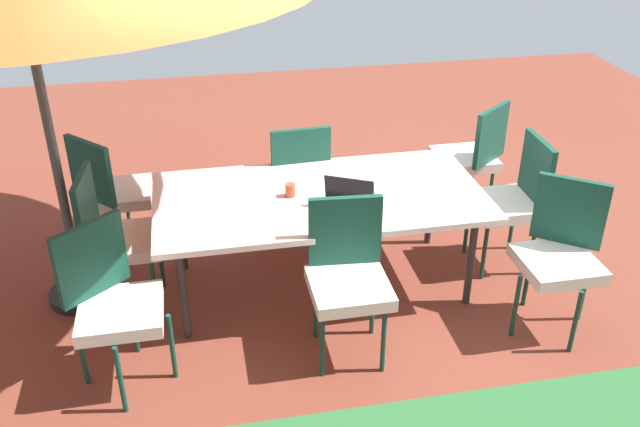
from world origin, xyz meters
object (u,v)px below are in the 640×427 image
at_px(chair_south, 297,175).
at_px(chair_northeast, 112,299).
at_px(chair_northwest, 561,250).
at_px(chair_east, 114,234).
at_px(chair_southeast, 112,189).
at_px(cup, 290,190).
at_px(chair_southwest, 472,154).
at_px(chair_north, 348,273).
at_px(chair_west, 513,197).
at_px(laptop, 352,196).
at_px(dining_table, 320,200).

distance_m(chair_south, chair_northeast, 1.87).
bearing_deg(chair_northwest, chair_east, -157.82).
bearing_deg(chair_southeast, cup, -162.15).
distance_m(chair_southwest, chair_north, 2.02).
bearing_deg(chair_north, chair_west, 32.42).
distance_m(chair_northeast, chair_west, 2.82).
distance_m(chair_southeast, laptop, 1.81).
bearing_deg(chair_north, chair_south, 97.94).
height_order(chair_south, chair_west, same).
height_order(dining_table, cup, cup).
height_order(chair_southwest, chair_northwest, same).
bearing_deg(chair_northwest, laptop, -167.50).
relative_size(dining_table, chair_northwest, 2.22).
xyz_separation_m(chair_northeast, laptop, (-1.50, -0.55, 0.22)).
bearing_deg(dining_table, cup, -4.03).
xyz_separation_m(dining_table, chair_northwest, (-1.39, 0.71, -0.13)).
xyz_separation_m(chair_south, chair_east, (1.31, 0.64, 0.00)).
bearing_deg(chair_northeast, chair_west, -24.73).
distance_m(chair_south, cup, 0.71).
bearing_deg(cup, chair_northeast, 32.24).
bearing_deg(chair_east, chair_south, -58.17).
height_order(chair_north, laptop, chair_north).
relative_size(chair_southwest, cup, 11.11).
bearing_deg(chair_north, cup, 112.60).
height_order(chair_south, chair_northwest, same).
distance_m(chair_southwest, chair_east, 2.85).
bearing_deg(chair_northwest, dining_table, -169.64).
height_order(chair_west, cup, chair_west).
bearing_deg(chair_west, chair_southeast, -101.41).
relative_size(chair_northeast, cup, 11.11).
height_order(chair_north, chair_west, same).
height_order(chair_south, chair_north, same).
bearing_deg(chair_northeast, chair_southwest, -11.01).
bearing_deg(chair_northeast, laptop, -19.43).
xyz_separation_m(chair_northeast, chair_southwest, (-2.72, -1.47, 0.00)).
distance_m(dining_table, chair_south, 0.69).
bearing_deg(chair_northwest, chair_northeast, -142.90).
bearing_deg(chair_southeast, chair_southwest, -131.00).
xyz_separation_m(chair_southeast, chair_northwest, (-2.79, 1.41, 0.00)).
relative_size(chair_northeast, chair_west, 1.00).
height_order(dining_table, chair_southeast, chair_southeast).
distance_m(chair_northeast, chair_northwest, 2.70).
bearing_deg(laptop, chair_west, -144.22).
relative_size(chair_west, chair_east, 1.00).
distance_m(chair_southwest, chair_northwest, 1.49).
xyz_separation_m(chair_southwest, chair_west, (-0.00, 0.76, 0.00)).
relative_size(chair_west, laptop, 2.46).
relative_size(chair_southwest, chair_north, 1.00).
xyz_separation_m(chair_south, cup, (0.15, 0.66, 0.21)).
relative_size(dining_table, cup, 24.70).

